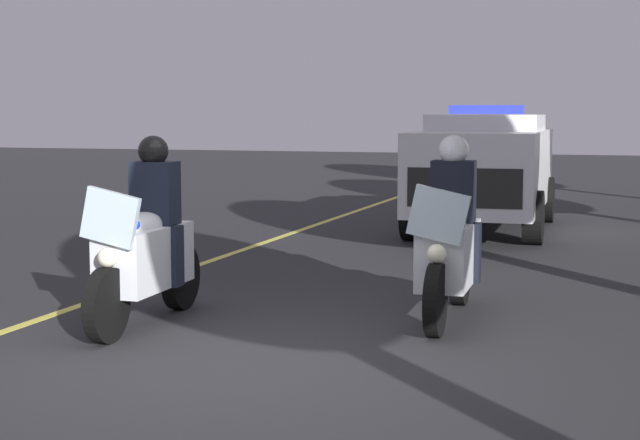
% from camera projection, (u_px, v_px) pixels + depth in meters
% --- Properties ---
extents(ground_plane, '(80.00, 80.00, 0.00)m').
position_uv_depth(ground_plane, '(242.00, 360.00, 7.65)').
color(ground_plane, '#28282B').
extents(police_motorcycle_lead_left, '(2.14, 0.58, 1.72)m').
position_uv_depth(police_motorcycle_lead_left, '(146.00, 249.00, 8.87)').
color(police_motorcycle_lead_left, black).
rests_on(police_motorcycle_lead_left, ground).
extents(police_motorcycle_lead_right, '(2.14, 0.58, 1.72)m').
position_uv_depth(police_motorcycle_lead_right, '(449.00, 245.00, 9.09)').
color(police_motorcycle_lead_right, black).
rests_on(police_motorcycle_lead_right, ground).
extents(police_suv, '(4.97, 2.22, 2.05)m').
position_uv_depth(police_suv, '(485.00, 166.00, 16.00)').
color(police_suv, silver).
rests_on(police_suv, ground).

